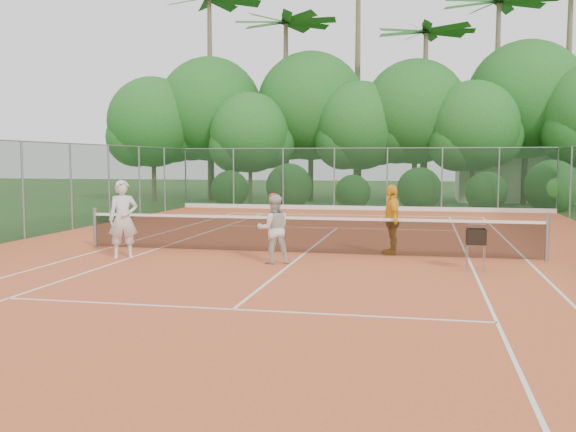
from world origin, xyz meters
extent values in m
plane|color=#24491A|center=(0.00, 0.00, 0.00)|extent=(120.00, 120.00, 0.00)
cube|color=#CA5A2E|center=(0.00, 0.00, 0.01)|extent=(18.00, 36.00, 0.02)
cube|color=beige|center=(9.00, 24.00, 1.50)|extent=(8.00, 5.00, 3.00)
cylinder|color=gray|center=(-5.94, 0.00, 0.57)|extent=(0.10, 0.10, 1.10)
cylinder|color=gray|center=(5.94, 0.00, 0.57)|extent=(0.10, 0.10, 1.10)
cube|color=black|center=(0.00, 0.00, 0.48)|extent=(11.87, 0.03, 0.86)
cube|color=white|center=(0.00, 0.00, 0.95)|extent=(11.87, 0.04, 0.07)
imported|color=silver|center=(-4.27, -1.63, 0.99)|extent=(0.84, 0.73, 1.93)
imported|color=beige|center=(-0.43, -1.68, 0.83)|extent=(0.96, 0.86, 1.62)
ellipsoid|color=red|center=(-0.43, -1.68, 1.60)|extent=(0.22, 0.22, 0.14)
imported|color=yellow|center=(2.21, 0.33, 0.92)|extent=(0.68, 1.13, 1.80)
cylinder|color=gray|center=(3.97, -1.91, 0.31)|extent=(0.02, 0.02, 0.58)
cylinder|color=gray|center=(4.33, -1.55, 0.31)|extent=(0.02, 0.02, 0.58)
cube|color=black|center=(4.15, -1.73, 0.77)|extent=(0.40, 0.40, 0.34)
sphere|color=#B8D832|center=(-2.35, 12.05, 0.05)|extent=(0.07, 0.07, 0.07)
sphere|color=gold|center=(1.28, 10.58, 0.05)|extent=(0.07, 0.07, 0.07)
sphere|color=#CEE435|center=(1.11, 9.84, 0.05)|extent=(0.07, 0.07, 0.07)
cube|color=white|center=(0.00, 11.88, 0.02)|extent=(11.03, 0.06, 0.01)
cube|color=white|center=(-5.49, 0.00, 0.02)|extent=(0.06, 23.77, 0.01)
cube|color=white|center=(5.49, 0.00, 0.02)|extent=(0.06, 23.77, 0.01)
cube|color=white|center=(-4.11, 0.00, 0.02)|extent=(0.06, 23.77, 0.01)
cube|color=white|center=(4.11, 0.00, 0.02)|extent=(0.06, 23.77, 0.01)
cube|color=white|center=(0.00, 6.40, 0.02)|extent=(8.23, 0.06, 0.01)
cube|color=white|center=(0.00, -6.40, 0.02)|extent=(8.23, 0.06, 0.01)
cube|color=white|center=(0.00, 0.00, 0.02)|extent=(0.06, 12.80, 0.01)
cube|color=#19381E|center=(0.00, 15.00, 1.52)|extent=(18.00, 0.02, 3.00)
cylinder|color=gray|center=(-9.00, 15.00, 1.52)|extent=(0.07, 0.07, 3.00)
cylinder|color=gray|center=(9.00, 15.00, 1.52)|extent=(0.07, 0.07, 3.00)
cylinder|color=gray|center=(-9.00, 15.00, 1.52)|extent=(0.07, 0.07, 3.00)
cylinder|color=gray|center=(9.00, 15.00, 1.52)|extent=(0.07, 0.07, 3.00)
cylinder|color=brown|center=(-12.50, 19.00, 1.88)|extent=(0.26, 0.26, 3.75)
sphere|color=#205B1E|center=(-12.50, 19.00, 4.65)|extent=(5.25, 5.25, 5.25)
cylinder|color=brown|center=(-9.50, 20.50, 2.20)|extent=(0.30, 0.30, 4.40)
sphere|color=#205B1E|center=(-9.50, 20.50, 5.46)|extent=(6.16, 6.16, 6.16)
cylinder|color=brown|center=(-6.50, 18.50, 1.60)|extent=(0.22, 0.22, 3.20)
sphere|color=#205B1E|center=(-6.50, 18.50, 3.97)|extent=(4.48, 4.48, 4.48)
cylinder|color=brown|center=(-3.50, 21.00, 2.25)|extent=(0.31, 0.31, 4.50)
sphere|color=#205B1E|center=(-3.50, 21.00, 5.58)|extent=(6.30, 6.30, 6.30)
cylinder|color=brown|center=(-0.50, 19.50, 1.75)|extent=(0.24, 0.24, 3.50)
sphere|color=#205B1E|center=(-0.50, 19.50, 4.34)|extent=(4.90, 4.90, 4.90)
cylinder|color=brown|center=(2.50, 20.00, 2.05)|extent=(0.28, 0.28, 4.10)
sphere|color=#205B1E|center=(2.50, 20.00, 5.08)|extent=(5.74, 5.74, 5.74)
cylinder|color=brown|center=(5.50, 18.80, 1.70)|extent=(0.23, 0.23, 3.40)
sphere|color=#205B1E|center=(5.50, 18.80, 4.22)|extent=(4.76, 4.76, 4.76)
cylinder|color=brown|center=(8.50, 21.50, 2.33)|extent=(0.32, 0.32, 4.65)
sphere|color=#205B1E|center=(8.50, 21.50, 5.77)|extent=(6.51, 6.51, 6.51)
cone|color=brown|center=(-10.00, 22.00, 6.50)|extent=(0.44, 0.44, 13.00)
cone|color=brown|center=(-5.00, 21.00, 5.50)|extent=(0.44, 0.44, 11.00)
sphere|color=#205B1E|center=(-5.00, 21.00, 10.83)|extent=(0.50, 0.50, 0.50)
cone|color=brown|center=(-1.00, 23.00, 7.50)|extent=(0.44, 0.44, 15.00)
cone|color=brown|center=(3.00, 20.50, 5.00)|extent=(0.44, 0.44, 10.00)
sphere|color=#205B1E|center=(3.00, 20.50, 9.85)|extent=(0.50, 0.50, 0.50)
cone|color=brown|center=(7.00, 22.50, 6.00)|extent=(0.44, 0.44, 12.00)
cone|color=brown|center=(11.00, 23.50, 7.00)|extent=(0.44, 0.44, 14.00)
camera|label=1|loc=(2.99, -16.24, 2.44)|focal=40.00mm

